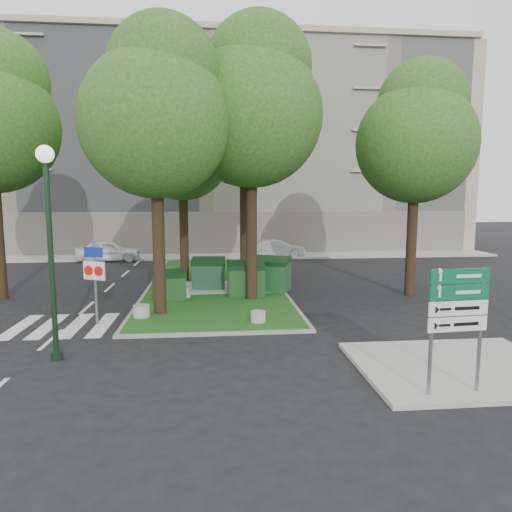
{
  "coord_description": "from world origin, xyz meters",
  "views": [
    {
      "loc": [
        0.41,
        -13.92,
        4.31
      ],
      "look_at": [
        2.1,
        3.66,
        2.0
      ],
      "focal_mm": 32.0,
      "sensor_mm": 36.0,
      "label": 1
    }
  ],
  "objects": [
    {
      "name": "directional_sign",
      "position": [
        5.53,
        -5.0,
        1.92
      ],
      "size": [
        1.35,
        0.18,
        2.7
      ],
      "rotation": [
        0.0,
        0.0,
        0.08
      ],
      "color": "slate",
      "rests_on": "sidewalk_corner"
    },
    {
      "name": "bollard_mid",
      "position": [
        -0.84,
        5.0,
        0.34
      ],
      "size": [
        0.63,
        0.63,
        0.45
      ],
      "primitive_type": "cylinder",
      "color": "gray",
      "rests_on": "median_island"
    },
    {
      "name": "tree_median_far",
      "position": [
        2.29,
        12.06,
        8.32
      ],
      "size": [
        5.8,
        5.8,
        11.93
      ],
      "color": "black",
      "rests_on": "ground"
    },
    {
      "name": "tree_median_near_left",
      "position": [
        -1.41,
        2.56,
        7.32
      ],
      "size": [
        5.2,
        5.2,
        10.53
      ],
      "color": "black",
      "rests_on": "ground"
    },
    {
      "name": "dumpster_c",
      "position": [
        1.82,
        5.21,
        0.83
      ],
      "size": [
        1.6,
        1.14,
        1.47
      ],
      "rotation": [
        0.0,
        0.0,
        0.02
      ],
      "color": "#103711",
      "rests_on": "median_island"
    },
    {
      "name": "car_silver",
      "position": [
        5.01,
        18.13,
        0.64
      ],
      "size": [
        3.93,
        1.44,
        1.28
      ],
      "primitive_type": "imported",
      "rotation": [
        0.0,
        0.0,
        1.59
      ],
      "color": "#A3A7AB",
      "rests_on": "ground"
    },
    {
      "name": "tree_median_near_right",
      "position": [
        2.09,
        4.56,
        7.99
      ],
      "size": [
        5.6,
        5.6,
        11.46
      ],
      "color": "black",
      "rests_on": "ground"
    },
    {
      "name": "building_sidewalk",
      "position": [
        0.0,
        18.5,
        0.06
      ],
      "size": [
        42.0,
        3.0,
        0.12
      ],
      "primitive_type": "cube",
      "color": "#999993",
      "rests_on": "ground"
    },
    {
      "name": "bollard_left",
      "position": [
        -2.1,
        1.97,
        0.33
      ],
      "size": [
        0.58,
        0.58,
        0.41
      ],
      "primitive_type": "cylinder",
      "color": "#9E9E99",
      "rests_on": "median_island"
    },
    {
      "name": "litter_bin",
      "position": [
        3.2,
        9.27,
        0.47
      ],
      "size": [
        0.4,
        0.4,
        0.69
      ],
      "primitive_type": "cylinder",
      "color": "gold",
      "rests_on": "median_island"
    },
    {
      "name": "tree_median_mid",
      "position": [
        -0.91,
        9.06,
        6.98
      ],
      "size": [
        4.8,
        4.8,
        9.99
      ],
      "color": "black",
      "rests_on": "ground"
    },
    {
      "name": "dumpster_d",
      "position": [
        3.0,
        6.06,
        0.85
      ],
      "size": [
        1.97,
        1.73,
        1.52
      ],
      "rotation": [
        0.0,
        0.0,
        -0.43
      ],
      "color": "#14411E",
      "rests_on": "median_island"
    },
    {
      "name": "street_lamp",
      "position": [
        -3.75,
        -1.79,
        3.51
      ],
      "size": [
        0.45,
        0.45,
        5.59
      ],
      "color": "black",
      "rests_on": "ground"
    },
    {
      "name": "dumpster_b",
      "position": [
        0.22,
        6.87,
        0.8
      ],
      "size": [
        1.57,
        1.13,
        1.41
      ],
      "rotation": [
        0.0,
        0.0,
        -0.05
      ],
      "color": "#113C21",
      "rests_on": "median_island"
    },
    {
      "name": "median_island",
      "position": [
        0.5,
        8.0,
        0.06
      ],
      "size": [
        6.0,
        16.0,
        0.12
      ],
      "primitive_type": "cube",
      "color": "#1A4F16",
      "rests_on": "ground"
    },
    {
      "name": "zebra_crossing",
      "position": [
        -3.75,
        1.5,
        0.01
      ],
      "size": [
        5.0,
        3.0,
        0.01
      ],
      "primitive_type": "cube",
      "color": "silver",
      "rests_on": "ground"
    },
    {
      "name": "median_kerb",
      "position": [
        0.5,
        8.0,
        0.05
      ],
      "size": [
        6.3,
        16.3,
        0.1
      ],
      "primitive_type": "cube",
      "color": "gray",
      "rests_on": "ground"
    },
    {
      "name": "sidewalk_corner",
      "position": [
        6.5,
        -3.5,
        0.06
      ],
      "size": [
        5.0,
        4.0,
        0.12
      ],
      "primitive_type": "cube",
      "color": "#999993",
      "rests_on": "ground"
    },
    {
      "name": "ground",
      "position": [
        0.0,
        0.0,
        0.0
      ],
      "size": [
        120.0,
        120.0,
        0.0
      ],
      "primitive_type": "plane",
      "color": "black",
      "rests_on": "ground"
    },
    {
      "name": "apartment_building",
      "position": [
        0.0,
        26.0,
        8.0
      ],
      "size": [
        41.0,
        12.0,
        16.0
      ],
      "primitive_type": "cube",
      "color": "tan",
      "rests_on": "ground"
    },
    {
      "name": "dumpster_a",
      "position": [
        -1.38,
        4.65,
        0.7
      ],
      "size": [
        1.49,
        1.21,
        1.21
      ],
      "rotation": [
        0.0,
        0.0,
        0.26
      ],
      "color": "#103B13",
      "rests_on": "median_island"
    },
    {
      "name": "traffic_sign_pole",
      "position": [
        -3.52,
        1.57,
        1.8
      ],
      "size": [
        0.78,
        0.4,
        2.81
      ],
      "rotation": [
        0.0,
        0.0,
        -0.43
      ],
      "color": "slate",
      "rests_on": "ground"
    },
    {
      "name": "bollard_right",
      "position": [
        1.91,
        0.95,
        0.3
      ],
      "size": [
        0.51,
        0.51,
        0.36
      ],
      "primitive_type": "cylinder",
      "color": "#A09F9B",
      "rests_on": "median_island"
    },
    {
      "name": "car_white",
      "position": [
        -6.53,
        17.14,
        0.71
      ],
      "size": [
        4.35,
        2.16,
        1.43
      ],
      "primitive_type": "imported",
      "rotation": [
        0.0,
        0.0,
        1.69
      ],
      "color": "white",
      "rests_on": "ground"
    },
    {
      "name": "tree_street_right",
      "position": [
        9.09,
        5.06,
        6.98
      ],
      "size": [
        5.0,
        5.0,
        10.06
      ],
      "color": "black",
      "rests_on": "ground"
    }
  ]
}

